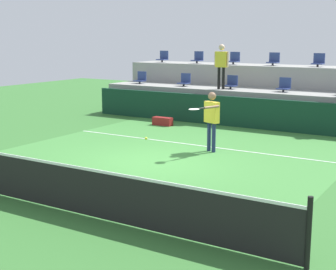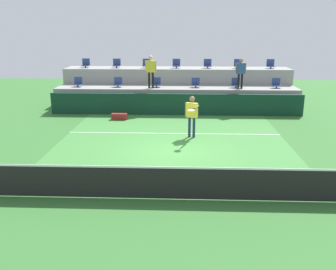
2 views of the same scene
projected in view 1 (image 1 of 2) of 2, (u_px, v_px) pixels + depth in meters
name	position (u px, v px, depth m)	size (l,w,h in m)	color
ground_plane	(153.00, 162.00, 13.00)	(40.00, 40.00, 0.00)	#336B2D
court_inner_paint	(173.00, 154.00, 13.83)	(9.00, 10.00, 0.01)	#3D7F38
court_service_line	(197.00, 145.00, 15.00)	(9.00, 0.06, 0.00)	white
tennis_net	(40.00, 180.00, 9.55)	(10.48, 0.08, 1.07)	black
sponsor_backboard	(244.00, 112.00, 17.91)	(13.00, 0.16, 1.10)	#0F3323
seating_tier_lower	(257.00, 106.00, 18.98)	(13.00, 1.80, 1.25)	gray
seating_tier_upper	(274.00, 91.00, 20.40)	(13.00, 1.80, 2.10)	gray
stadium_chair_lower_far_left	(141.00, 79.00, 21.52)	(0.44, 0.40, 0.52)	#2D2D33
stadium_chair_lower_left	(185.00, 81.00, 20.39)	(0.44, 0.40, 0.52)	#2D2D33
stadium_chair_lower_mid_left	(231.00, 83.00, 19.31)	(0.44, 0.40, 0.52)	#2D2D33
stadium_chair_lower_mid_right	(284.00, 86.00, 18.23)	(0.44, 0.40, 0.52)	#2D2D33
stadium_chair_upper_far_left	(163.00, 57.00, 22.85)	(0.44, 0.40, 0.52)	#2D2D33
stadium_chair_upper_left	(198.00, 58.00, 21.92)	(0.44, 0.40, 0.52)	#2D2D33
stadium_chair_upper_mid_left	(234.00, 59.00, 21.02)	(0.44, 0.40, 0.52)	#2D2D33
stadium_chair_upper_center	(274.00, 60.00, 20.13)	(0.44, 0.40, 0.52)	#2D2D33
stadium_chair_upper_mid_right	(318.00, 61.00, 19.20)	(0.44, 0.40, 0.52)	#2D2D33
tennis_player	(211.00, 116.00, 13.96)	(0.57, 1.30, 1.71)	navy
spectator_in_white	(221.00, 62.00, 18.97)	(0.60, 0.23, 1.72)	black
tennis_ball	(146.00, 138.00, 11.63)	(0.07, 0.07, 0.07)	#CCE033
equipment_bag	(163.00, 121.00, 18.42)	(0.76, 0.28, 0.30)	maroon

